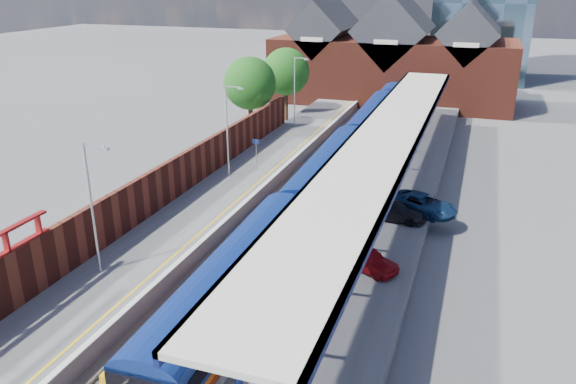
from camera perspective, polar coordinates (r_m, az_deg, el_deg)
name	(u,v)px	position (r m, az deg, el deg)	size (l,w,h in m)	color
ground	(336,165)	(49.09, 4.89, 2.72)	(240.00, 240.00, 0.00)	#5B5B5E
ballast_bed	(301,207)	(40.06, 1.30, -1.50)	(6.00, 76.00, 0.06)	#473D33
rails	(301,206)	(40.03, 1.30, -1.38)	(4.51, 76.00, 0.14)	slate
left_platform	(230,191)	(41.77, -5.89, 0.05)	(5.00, 76.00, 1.00)	#565659
right_platform	(385,211)	(38.62, 9.81, -1.96)	(6.00, 76.00, 1.00)	#565659
coping_left	(260,189)	(40.69, -2.91, 0.35)	(0.30, 76.00, 0.05)	silver
coping_right	(344,199)	(38.91, 5.73, -0.73)	(0.30, 76.00, 0.05)	silver
yellow_line	(252,188)	(40.91, -3.69, 0.43)	(0.14, 76.00, 0.01)	yellow
train	(354,143)	(48.33, 6.75, 4.99)	(3.17, 65.96, 3.45)	navy
canopy	(387,136)	(38.97, 9.99, 5.65)	(4.50, 52.00, 4.48)	#0E1955
lamp_post_b	(93,201)	(29.49, -19.18, -0.86)	(1.48, 0.18, 7.00)	#A5A8AA
lamp_post_c	(229,125)	(42.48, -6.05, 6.78)	(1.48, 0.18, 7.00)	#A5A8AA
lamp_post_d	(296,87)	(57.02, 0.81, 10.58)	(1.48, 0.18, 7.00)	#A5A8AA
platform_sign	(256,149)	(44.33, -3.25, 4.38)	(0.55, 0.08, 2.50)	#A5A8AA
brick_wall	(150,193)	(37.02, -13.85, -0.06)	(0.35, 50.00, 3.86)	#5D2318
station_building	(392,59)	(74.75, 10.57, 13.11)	(30.00, 12.12, 13.78)	#5D2318
tree_near	(251,85)	(56.41, -3.79, 10.79)	(5.20, 5.20, 8.10)	#382314
tree_far	(287,73)	(63.42, -0.09, 11.99)	(5.20, 5.20, 8.10)	#382314
parked_car_red	(366,258)	(29.88, 7.91, -6.64)	(1.47, 3.66, 1.25)	#9C0D12
parked_car_dark	(394,211)	(36.03, 10.67, -1.88)	(1.64, 4.03, 1.17)	black
parked_car_blue	(423,204)	(37.38, 13.53, -1.18)	(2.08, 4.52, 1.26)	navy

